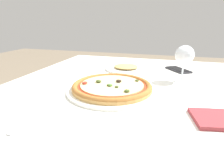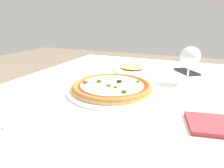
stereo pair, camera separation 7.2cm
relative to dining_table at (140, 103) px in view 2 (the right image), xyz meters
The scene contains 7 objects.
dining_table is the anchor object (origin of this frame).
pizza_plate 0.17m from the dining_table, 127.93° to the right, with size 0.35×0.35×0.04m.
fork 0.46m from the dining_table, 122.39° to the right, with size 0.03×0.17×0.00m.
wine_glass_far_left 0.29m from the dining_table, 28.40° to the left, with size 0.08×0.08×0.16m.
cell_phone 0.35m from the dining_table, 59.38° to the left, with size 0.14×0.16×0.01m.
side_plate 0.27m from the dining_table, 114.42° to the left, with size 0.23×0.23×0.03m.
napkin_folded 0.37m from the dining_table, 42.82° to the right, with size 0.17×0.14×0.01m.
Camera 2 is at (0.17, -0.74, 1.00)m, focal length 30.00 mm.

